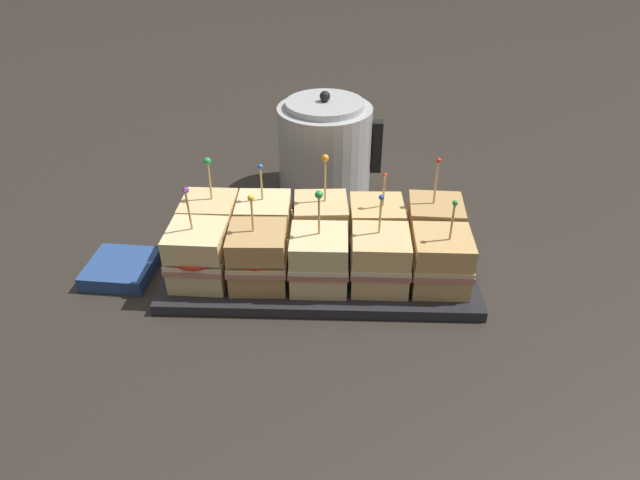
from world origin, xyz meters
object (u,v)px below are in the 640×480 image
object	(u,v)px
sandwich_front_center	(318,260)
kettle_steel	(324,148)
serving_platter	(320,269)
sandwich_back_right	(376,227)
sandwich_back_far_left	(211,224)
sandwich_front_left	(258,257)
sandwich_front_right	(380,260)
napkin_stack	(121,269)
sandwich_back_left	(264,225)
sandwich_front_far_left	(199,255)
sandwich_back_center	(321,226)
sandwich_back_far_right	(434,228)
sandwich_front_far_right	(441,261)

from	to	relation	value
sandwich_front_center	kettle_steel	world-z (taller)	kettle_steel
serving_platter	sandwich_back_right	size ratio (longest dim) A/B	3.35
sandwich_front_center	sandwich_back_far_left	distance (m)	0.20
sandwich_front_center	serving_platter	bearing A→B (deg)	88.17
sandwich_front_left	serving_platter	bearing A→B (deg)	26.69
sandwich_front_right	sandwich_back_right	xyz separation A→B (m)	(-0.00, 0.09, -0.00)
kettle_steel	napkin_stack	size ratio (longest dim) A/B	1.87
sandwich_back_right	kettle_steel	world-z (taller)	kettle_steel
sandwich_front_center	sandwich_back_right	xyz separation A→B (m)	(0.09, 0.09, -0.00)
sandwich_front_center	sandwich_back_left	size ratio (longest dim) A/B	1.04
sandwich_front_far_left	napkin_stack	bearing A→B (deg)	166.94
sandwich_front_center	sandwich_back_center	xyz separation A→B (m)	(0.00, 0.09, 0.00)
sandwich_back_far_left	sandwich_back_left	bearing A→B (deg)	-0.25
kettle_steel	sandwich_back_far_left	bearing A→B (deg)	-126.05
sandwich_back_far_left	napkin_stack	distance (m)	0.16
serving_platter	sandwich_front_right	bearing A→B (deg)	-26.27
sandwich_back_far_right	sandwich_back_right	bearing A→B (deg)	179.37
sandwich_front_far_left	sandwich_front_right	distance (m)	0.27
sandwich_back_center	napkin_stack	size ratio (longest dim) A/B	1.57
sandwich_back_left	sandwich_back_far_right	world-z (taller)	sandwich_back_far_right
sandwich_front_far_right	sandwich_back_center	bearing A→B (deg)	153.82
sandwich_back_far_left	sandwich_back_far_right	xyz separation A→B (m)	(0.36, 0.00, -0.00)
sandwich_front_left	sandwich_front_far_left	bearing A→B (deg)	178.87
sandwich_front_far_left	sandwich_back_left	xyz separation A→B (m)	(0.09, 0.09, -0.00)
sandwich_back_right	napkin_stack	size ratio (longest dim) A/B	1.33
sandwich_front_center	sandwich_back_right	size ratio (longest dim) A/B	1.09
sandwich_front_center	sandwich_back_left	bearing A→B (deg)	135.07
sandwich_front_left	sandwich_front_far_right	bearing A→B (deg)	0.31
sandwich_front_far_left	sandwich_front_far_right	xyz separation A→B (m)	(0.36, -0.00, -0.00)
sandwich_front_center	sandwich_back_far_left	world-z (taller)	sandwich_back_far_left
sandwich_back_far_left	serving_platter	bearing A→B (deg)	-13.67
sandwich_back_center	sandwich_front_far_left	bearing A→B (deg)	-154.04
serving_platter	napkin_stack	distance (m)	0.32
sandwich_back_right	sandwich_back_far_right	size ratio (longest dim) A/B	0.87
sandwich_front_left	sandwich_back_far_right	size ratio (longest dim) A/B	0.90
sandwich_front_far_right	napkin_stack	bearing A→B (deg)	176.31
sandwich_front_right	sandwich_back_right	world-z (taller)	sandwich_front_right
sandwich_front_right	sandwich_back_far_left	bearing A→B (deg)	161.88
napkin_stack	sandwich_back_far_right	bearing A→B (deg)	6.49
serving_platter	sandwich_front_far_right	size ratio (longest dim) A/B	3.22
serving_platter	napkin_stack	bearing A→B (deg)	-177.82
sandwich_front_far_left	sandwich_back_center	size ratio (longest dim) A/B	0.94
sandwich_back_left	sandwich_front_left	bearing A→B (deg)	-89.47
sandwich_back_far_right	napkin_stack	world-z (taller)	sandwich_back_far_right
sandwich_front_far_right	sandwich_back_center	size ratio (longest dim) A/B	0.89
sandwich_front_center	sandwich_back_far_right	bearing A→B (deg)	26.50
kettle_steel	napkin_stack	distance (m)	0.45
sandwich_front_far_left	sandwich_back_center	distance (m)	0.20
sandwich_back_far_left	napkin_stack	bearing A→B (deg)	-158.12
sandwich_front_far_left	sandwich_back_far_right	world-z (taller)	sandwich_back_far_right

